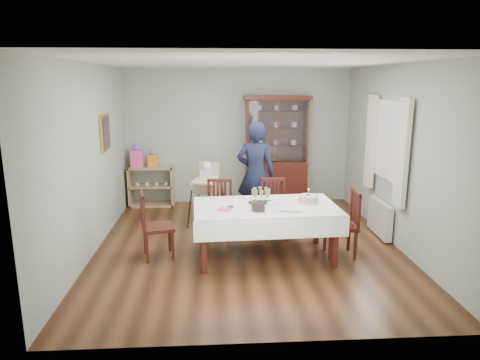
{
  "coord_description": "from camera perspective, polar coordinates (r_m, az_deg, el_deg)",
  "views": [
    {
      "loc": [
        -0.49,
        -6.11,
        2.44
      ],
      "look_at": [
        -0.1,
        0.2,
        0.98
      ],
      "focal_mm": 32.0,
      "sensor_mm": 36.0,
      "label": 1
    }
  ],
  "objects": [
    {
      "name": "birthday_cake",
      "position": [
        6.11,
        9.1,
        -2.59
      ],
      "size": [
        0.31,
        0.31,
        0.21
      ],
      "color": "white",
      "rests_on": "dining_table"
    },
    {
      "name": "woman",
      "position": [
        7.29,
        2.12,
        0.79
      ],
      "size": [
        0.73,
        0.55,
        1.8
      ],
      "primitive_type": "imported",
      "rotation": [
        0.0,
        0.0,
        2.95
      ],
      "color": "black",
      "rests_on": "floor"
    },
    {
      "name": "champagne_tray",
      "position": [
        6.02,
        2.79,
        -2.54
      ],
      "size": [
        0.36,
        0.36,
        0.22
      ],
      "color": "silver",
      "rests_on": "dining_table"
    },
    {
      "name": "china_cabinet",
      "position": [
        8.56,
        4.86,
        4.09
      ],
      "size": [
        1.3,
        0.48,
        2.18
      ],
      "color": "#451911",
      "rests_on": "floor"
    },
    {
      "name": "napkin_stack",
      "position": [
        5.73,
        -2.08,
        -3.94
      ],
      "size": [
        0.19,
        0.19,
        0.02
      ],
      "primitive_type": "cube",
      "rotation": [
        0.0,
        0.0,
        -0.39
      ],
      "color": "#E25390",
      "rests_on": "dining_table"
    },
    {
      "name": "gift_bag_orange",
      "position": [
        8.59,
        -11.54,
        2.75
      ],
      "size": [
        0.19,
        0.13,
        0.34
      ],
      "color": "orange",
      "rests_on": "sideboard"
    },
    {
      "name": "room_shell",
      "position": [
        6.7,
        0.7,
        6.69
      ],
      "size": [
        5.0,
        5.0,
        5.0
      ],
      "color": "#9EAA99",
      "rests_on": "floor"
    },
    {
      "name": "plate_stack_dark",
      "position": [
        5.72,
        2.61,
        -3.55
      ],
      "size": [
        0.28,
        0.28,
        0.1
      ],
      "primitive_type": "cylinder",
      "rotation": [
        0.0,
        0.0,
        0.41
      ],
      "color": "black",
      "rests_on": "dining_table"
    },
    {
      "name": "plate_stack_white",
      "position": [
        5.71,
        4.27,
        -3.64
      ],
      "size": [
        0.27,
        0.27,
        0.1
      ],
      "primitive_type": "cylinder",
      "rotation": [
        0.0,
        0.0,
        -0.21
      ],
      "color": "white",
      "rests_on": "dining_table"
    },
    {
      "name": "cake_knife",
      "position": [
        5.68,
        6.76,
        -4.24
      ],
      "size": [
        0.31,
        0.08,
        0.01
      ],
      "primitive_type": "cube",
      "rotation": [
        0.0,
        0.0,
        -0.16
      ],
      "color": "silver",
      "rests_on": "dining_table"
    },
    {
      "name": "high_chair",
      "position": [
        7.4,
        -4.38,
        -2.75
      ],
      "size": [
        0.63,
        0.63,
        1.12
      ],
      "rotation": [
        0.0,
        0.0,
        -0.32
      ],
      "color": "black",
      "rests_on": "floor"
    },
    {
      "name": "curtain_right",
      "position": [
        7.58,
        17.04,
        4.92
      ],
      "size": [
        0.07,
        0.3,
        1.55
      ],
      "primitive_type": "cube",
      "color": "silver",
      "rests_on": "room_shell"
    },
    {
      "name": "gift_bag_pink",
      "position": [
        8.63,
        -13.58,
        3.03
      ],
      "size": [
        0.25,
        0.17,
        0.46
      ],
      "color": "#E25390",
      "rests_on": "sideboard"
    },
    {
      "name": "picture_frame",
      "position": [
        7.17,
        -17.56,
        6.07
      ],
      "size": [
        0.04,
        0.48,
        0.58
      ],
      "primitive_type": "cube",
      "color": "gold",
      "rests_on": "room_shell"
    },
    {
      "name": "sideboard",
      "position": [
        8.73,
        -11.72,
        -0.81
      ],
      "size": [
        0.9,
        0.38,
        0.8
      ],
      "color": "tan",
      "rests_on": "floor"
    },
    {
      "name": "chair_end_right",
      "position": [
        6.33,
        13.36,
        -7.29
      ],
      "size": [
        0.45,
        0.45,
        0.95
      ],
      "rotation": [
        0.0,
        0.0,
        -1.62
      ],
      "color": "#451911",
      "rests_on": "floor"
    },
    {
      "name": "chair_far_left",
      "position": [
        6.85,
        -2.85,
        -5.46
      ],
      "size": [
        0.46,
        0.46,
        0.91
      ],
      "rotation": [
        0.0,
        0.0,
        -0.12
      ],
      "color": "#451911",
      "rests_on": "floor"
    },
    {
      "name": "dining_table",
      "position": [
        6.06,
        3.37,
        -6.83
      ],
      "size": [
        2.05,
        1.24,
        0.76
      ],
      "rotation": [
        0.0,
        0.0,
        0.05
      ],
      "color": "#451911",
      "rests_on": "floor"
    },
    {
      "name": "chair_end_left",
      "position": [
        6.2,
        -11.01,
        -7.59
      ],
      "size": [
        0.52,
        0.52,
        0.96
      ],
      "rotation": [
        0.0,
        0.0,
        1.8
      ],
      "color": "#451911",
      "rests_on": "floor"
    },
    {
      "name": "window",
      "position": [
        7.02,
        19.3,
        4.98
      ],
      "size": [
        0.04,
        1.02,
        1.22
      ],
      "primitive_type": "cube",
      "color": "white",
      "rests_on": "room_shell"
    },
    {
      "name": "chair_far_right",
      "position": [
        6.88,
        4.62,
        -5.36
      ],
      "size": [
        0.45,
        0.45,
        0.93
      ],
      "rotation": [
        0.0,
        0.0,
        0.07
      ],
      "color": "#451911",
      "rests_on": "floor"
    },
    {
      "name": "floor",
      "position": [
        6.6,
        1.0,
        -8.7
      ],
      "size": [
        5.0,
        5.0,
        0.0
      ],
      "primitive_type": "plane",
      "color": "#593319",
      "rests_on": "ground"
    },
    {
      "name": "curtain_left",
      "position": [
        6.45,
        20.84,
        3.31
      ],
      "size": [
        0.07,
        0.3,
        1.55
      ],
      "primitive_type": "cube",
      "color": "silver",
      "rests_on": "room_shell"
    },
    {
      "name": "radiator",
      "position": [
        7.26,
        18.13,
        -4.81
      ],
      "size": [
        0.1,
        0.8,
        0.55
      ],
      "primitive_type": "cube",
      "color": "white",
      "rests_on": "floor"
    },
    {
      "name": "cutlery",
      "position": [
        5.85,
        -1.58,
        -3.62
      ],
      "size": [
        0.11,
        0.15,
        0.01
      ],
      "primitive_type": null,
      "rotation": [
        0.0,
        0.0,
        0.08
      ],
      "color": "silver",
      "rests_on": "dining_table"
    }
  ]
}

